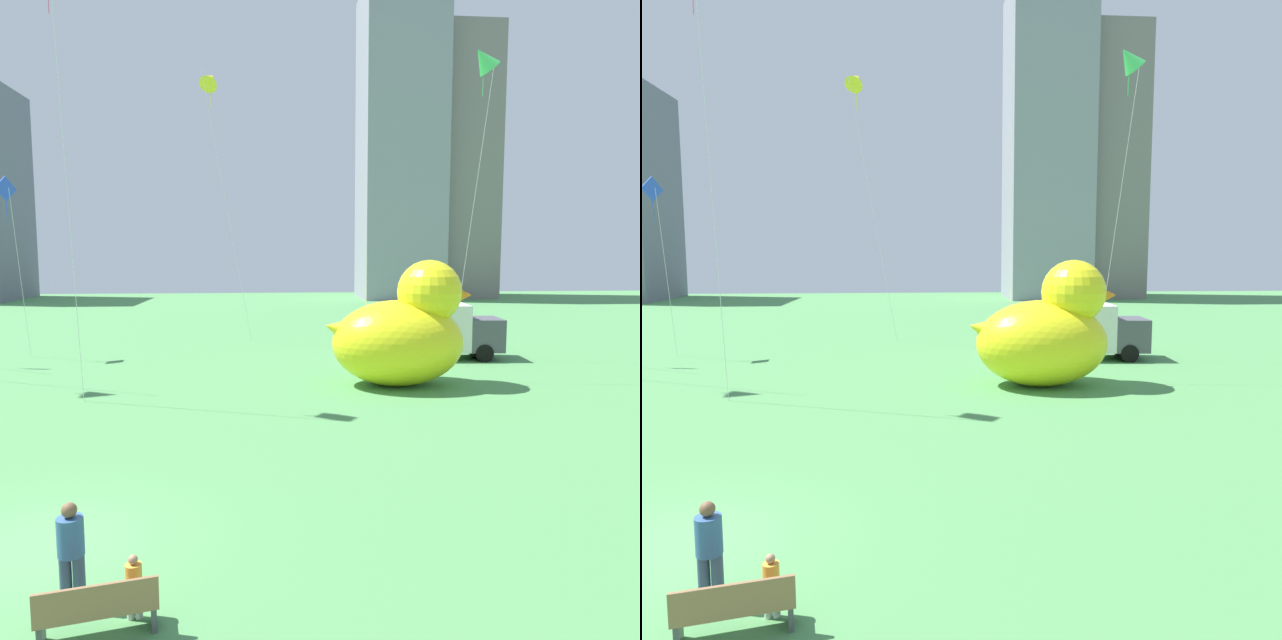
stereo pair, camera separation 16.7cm
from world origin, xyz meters
The scene contains 10 objects.
ground_plane centered at (0.00, 0.00, 0.00)m, with size 140.00×140.00×0.00m, color #4D8D4F.
park_bench centered at (1.78, -2.96, 0.48)m, with size 1.76×0.81×0.90m.
person_adult centered at (1.14, -2.03, 0.93)m, with size 0.41×0.41×1.69m.
person_child centered at (2.19, -2.49, 0.56)m, with size 0.25×0.25×1.02m.
giant_inflatable_duck centered at (9.85, 12.97, 2.23)m, with size 6.32×4.06×5.24m.
box_truck centered at (13.06, 19.01, 1.45)m, with size 6.36×2.76×2.85m.
city_skyline centered at (10.78, 60.87, 15.57)m, with size 63.07×11.81×35.35m.
kite_green centered at (14.70, 17.81, 14.71)m, with size 1.86×1.68×15.52m.
kite_yellow centered at (0.96, 26.43, 15.78)m, with size 3.03×3.18×16.60m.
kite_blue centered at (-8.98, 20.98, 8.43)m, with size 0.99×1.22×9.40m.
Camera 1 is at (4.27, -11.27, 5.59)m, focal length 33.56 mm.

